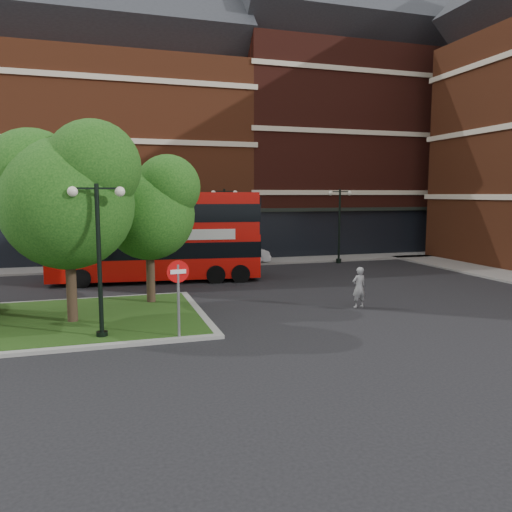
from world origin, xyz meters
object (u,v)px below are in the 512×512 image
object	(u,v)px
bus	(156,230)
woman	(359,287)
car_white	(234,253)
car_silver	(204,257)

from	to	relation	value
bus	woman	size ratio (longest dim) A/B	6.59
bus	car_white	bearing A→B (deg)	48.41
bus	car_white	xyz separation A→B (m)	(5.66, 5.13, -1.97)
woman	car_silver	xyz separation A→B (m)	(-4.02, 12.50, -0.09)
car_silver	car_white	size ratio (longest dim) A/B	0.94
bus	woman	bearing A→B (deg)	-44.14
woman	car_white	xyz separation A→B (m)	(-1.69, 14.00, -0.07)
woman	car_silver	world-z (taller)	woman
bus	car_silver	size ratio (longest dim) A/B	2.52
bus	car_white	distance (m)	7.89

